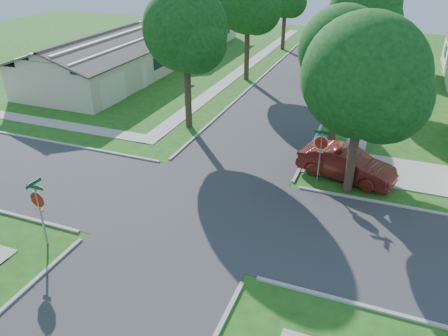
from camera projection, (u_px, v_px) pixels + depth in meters
ground at (198, 209)px, 20.42m from camera, size 100.00×100.00×0.00m
road_ns at (198, 208)px, 20.42m from camera, size 7.00×100.00×0.02m
sidewalk_ne at (375, 77)px, 39.92m from camera, size 1.20×40.00×0.04m
sidewalk_nw at (249, 64)px, 43.83m from camera, size 1.20×40.00×0.04m
driveway at (384, 170)px, 23.74m from camera, size 8.80×3.60×0.05m
stop_sign_sw at (38, 202)px, 17.10m from camera, size 1.05×0.80×2.98m
stop_sign_ne at (321, 145)px, 21.85m from camera, size 1.05×0.80×2.98m
tree_e_near at (343, 54)px, 23.71m from camera, size 4.97×4.80×8.28m
tree_e_mid at (365, 12)px, 33.33m from camera, size 5.59×5.40×9.21m
tree_w_near at (186, 33)px, 26.50m from camera, size 5.38×5.20×8.97m
tree_w_mid at (249, 3)px, 36.23m from camera, size 5.80×5.60×9.56m
tree_ne_corner at (365, 82)px, 19.26m from camera, size 5.80×5.60×8.66m
house_nw_near at (99, 67)px, 37.22m from camera, size 8.42×13.60×4.23m
house_nw_far at (185, 32)px, 51.25m from camera, size 8.42×13.60×4.23m
car_driveway at (346, 164)px, 22.66m from camera, size 5.27×2.95×1.64m
car_curb_east at (317, 71)px, 38.84m from camera, size 2.42×4.72×1.54m
car_curb_west at (313, 45)px, 48.51m from camera, size 2.63×5.25×1.47m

